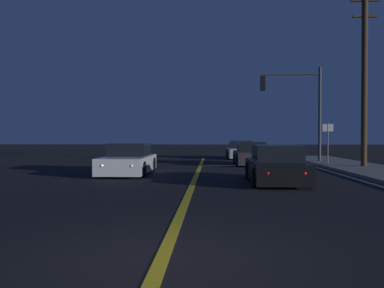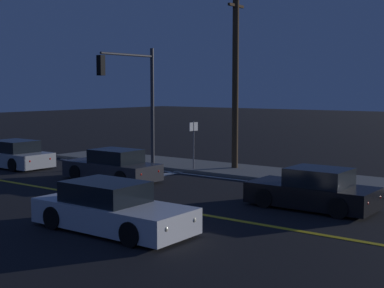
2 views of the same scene
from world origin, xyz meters
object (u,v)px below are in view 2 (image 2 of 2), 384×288
object	(u,v)px
car_lead_oncoming_black	(313,191)
car_parked_curb_white	(111,209)
street_sign_corner	(194,138)
utility_pole_right	(235,71)
car_far_approaching_silver	(13,155)
traffic_signal_near_right	(134,88)
car_mid_block_charcoal	(113,167)

from	to	relation	value
car_lead_oncoming_black	car_parked_curb_white	distance (m)	6.75
car_lead_oncoming_black	street_sign_corner	distance (m)	8.90
car_parked_curb_white	utility_pole_right	xyz separation A→B (m)	(11.34, 3.21, 4.13)
utility_pole_right	car_far_approaching_silver	bearing A→B (deg)	120.48
traffic_signal_near_right	utility_pole_right	world-z (taller)	utility_pole_right
car_mid_block_charcoal	car_parked_curb_white	world-z (taller)	same
traffic_signal_near_right	car_far_approaching_silver	bearing A→B (deg)	-58.89
car_mid_block_charcoal	car_lead_oncoming_black	distance (m)	9.12
car_lead_oncoming_black	traffic_signal_near_right	xyz separation A→B (m)	(3.04, 10.67, 3.32)
car_mid_block_charcoal	traffic_signal_near_right	world-z (taller)	traffic_signal_near_right
car_parked_curb_white	street_sign_corner	xyz separation A→B (m)	(9.94, 4.60, 1.01)
car_lead_oncoming_black	street_sign_corner	bearing A→B (deg)	62.94
car_far_approaching_silver	traffic_signal_near_right	distance (m)	7.02
car_lead_oncoming_black	utility_pole_right	xyz separation A→B (m)	(5.43, 6.48, 4.13)
car_mid_block_charcoal	car_lead_oncoming_black	size ratio (longest dim) A/B	1.05
car_lead_oncoming_black	street_sign_corner	xyz separation A→B (m)	(4.03, 7.87, 1.02)
car_mid_block_charcoal	traffic_signal_near_right	distance (m)	4.77
car_mid_block_charcoal	utility_pole_right	distance (m)	7.33
car_mid_block_charcoal	street_sign_corner	world-z (taller)	street_sign_corner
car_lead_oncoming_black	car_far_approaching_silver	size ratio (longest dim) A/B	0.92
car_mid_block_charcoal	traffic_signal_near_right	size ratio (longest dim) A/B	0.74
car_lead_oncoming_black	traffic_signal_near_right	world-z (taller)	traffic_signal_near_right
car_far_approaching_silver	utility_pole_right	distance (m)	11.76
street_sign_corner	traffic_signal_near_right	bearing A→B (deg)	109.45
car_lead_oncoming_black	car_parked_curb_white	bearing A→B (deg)	151.16
car_lead_oncoming_black	car_far_approaching_silver	distance (m)	15.97
car_mid_block_charcoal	car_far_approaching_silver	bearing A→B (deg)	90.63
car_mid_block_charcoal	car_far_approaching_silver	xyz separation A→B (m)	(-0.13, 6.85, 0.00)
car_far_approaching_silver	street_sign_corner	bearing A→B (deg)	-62.30
utility_pole_right	car_parked_curb_white	bearing A→B (deg)	-164.19
car_far_approaching_silver	street_sign_corner	size ratio (longest dim) A/B	1.92
car_parked_curb_white	car_far_approaching_silver	xyz separation A→B (m)	(5.76, 12.70, -0.00)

